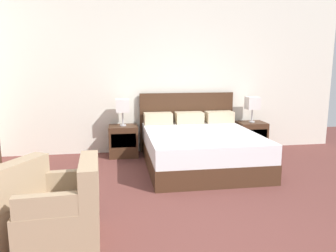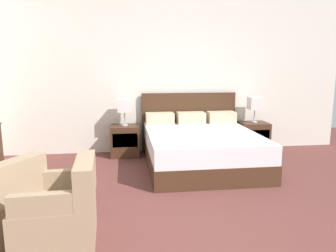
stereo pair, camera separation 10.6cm
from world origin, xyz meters
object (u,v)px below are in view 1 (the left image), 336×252
object	(u,v)px
table_lamp_left	(122,106)
nightstand_right	(251,136)
table_lamp_right	(253,103)
armchair_companion	(65,213)
nightstand_left	(123,141)
bed	(199,147)

from	to	relation	value
table_lamp_left	nightstand_right	bearing A→B (deg)	-0.04
table_lamp_left	table_lamp_right	world-z (taller)	same
table_lamp_right	armchair_companion	xyz separation A→B (m)	(-2.96, -2.84, -0.61)
nightstand_left	table_lamp_right	bearing A→B (deg)	0.04
armchair_companion	bed	bearing A→B (deg)	49.84
bed	table_lamp_right	bearing A→B (deg)	31.75
bed	table_lamp_left	xyz separation A→B (m)	(-1.19, 0.73, 0.59)
nightstand_right	table_lamp_right	distance (m)	0.62
bed	nightstand_left	size ratio (longest dim) A/B	3.79
bed	table_lamp_right	size ratio (longest dim) A/B	4.37
nightstand_left	nightstand_right	xyz separation A→B (m)	(2.37, 0.00, 0.00)
table_lamp_right	armchair_companion	size ratio (longest dim) A/B	0.62
table_lamp_left	armchair_companion	distance (m)	2.96
armchair_companion	table_lamp_left	bearing A→B (deg)	78.30
nightstand_right	table_lamp_left	distance (m)	2.45
bed	nightstand_right	distance (m)	1.39
bed	armchair_companion	world-z (taller)	bed
armchair_companion	table_lamp_right	bearing A→B (deg)	43.78
table_lamp_right	armchair_companion	distance (m)	4.14
nightstand_left	nightstand_right	bearing A→B (deg)	0.00
nightstand_right	table_lamp_right	size ratio (longest dim) A/B	1.15
bed	table_lamp_left	world-z (taller)	bed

